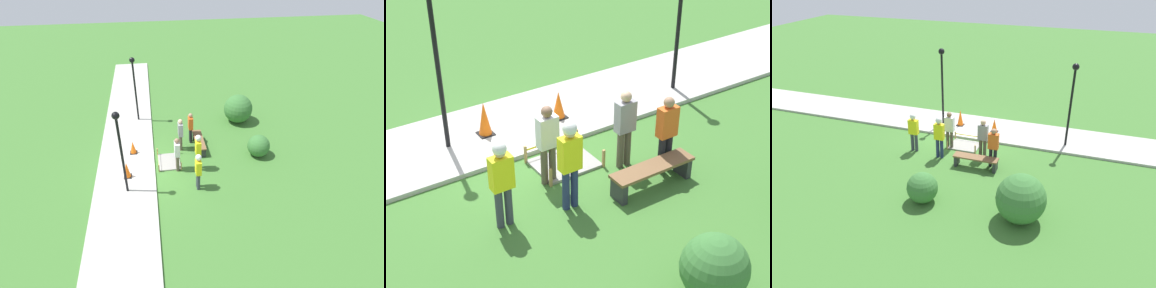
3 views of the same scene
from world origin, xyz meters
TOP-DOWN VIEW (x-y plane):
  - ground_plane at (0.00, 0.00)m, footprint 60.00×60.00m
  - sidewalk at (0.00, -1.28)m, footprint 28.00×2.56m
  - wet_concrete_patch at (-0.41, 0.68)m, footprint 1.30×1.05m
  - traffic_cone_near_patch at (-1.29, -0.96)m, footprint 0.34×0.34m
  - traffic_cone_far_patch at (0.46, -1.19)m, footprint 0.34×0.34m
  - park_bench at (-1.41, 2.26)m, footprint 1.77×0.44m
  - worker_supervisor at (0.25, 1.93)m, footprint 0.40×0.26m
  - worker_assistant at (1.49, 1.74)m, footprint 0.40×0.25m
  - bystander_in_orange_shirt at (-2.00, 1.93)m, footprint 0.40×0.22m
  - bystander_in_gray_shirt at (0.16, 1.02)m, footprint 0.40×0.22m
  - bystander_in_white_shirt at (-1.41, 1.35)m, footprint 0.40×0.22m
  - lamppost_near at (1.35, -1.17)m, footprint 0.28×0.28m
  - shrub_rounded_mid at (-0.37, 4.95)m, footprint 1.06×1.06m

SIDE VIEW (x-z plane):
  - ground_plane at x=0.00m, z-range 0.00..0.00m
  - wet_concrete_patch at x=-0.41m, z-range -0.16..0.24m
  - sidewalk at x=0.00m, z-range 0.00..0.10m
  - park_bench at x=-1.41m, z-range 0.10..0.59m
  - traffic_cone_near_patch at x=-1.29m, z-range 0.10..0.75m
  - traffic_cone_far_patch at x=0.46m, z-range 0.10..0.88m
  - shrub_rounded_mid at x=-0.37m, z-range 0.00..1.06m
  - bystander_in_orange_shirt at x=-2.00m, z-range 0.10..1.74m
  - bystander_in_gray_shirt at x=0.16m, z-range 0.11..1.77m
  - bystander_in_white_shirt at x=-1.41m, z-range 0.11..1.79m
  - worker_assistant at x=1.49m, z-range 0.15..1.86m
  - worker_supervisor at x=0.25m, z-range 0.18..1.98m
  - lamppost_near at x=1.35m, z-range 0.69..4.33m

